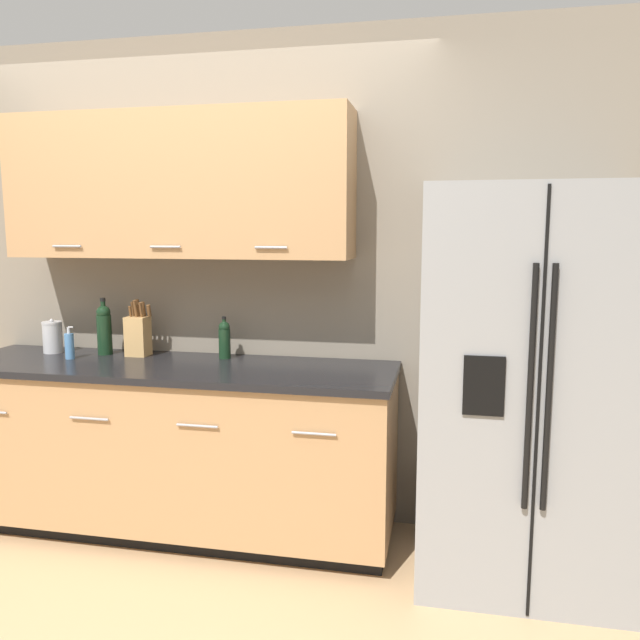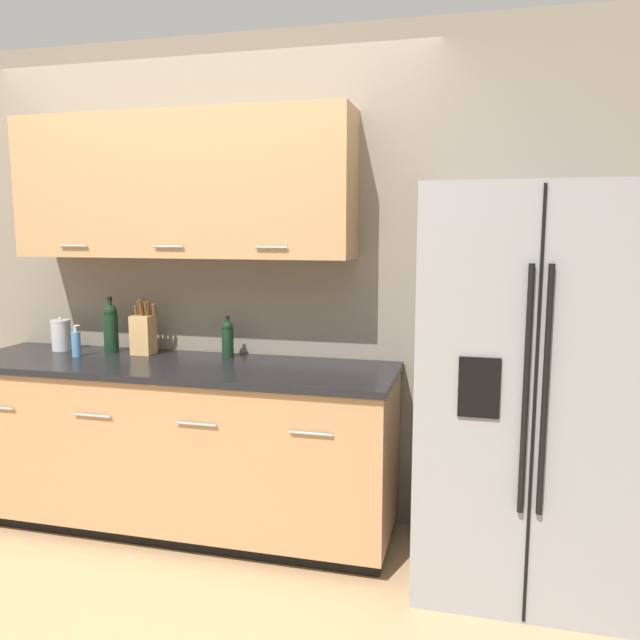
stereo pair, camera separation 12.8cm
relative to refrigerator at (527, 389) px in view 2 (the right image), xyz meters
The scene contains 9 objects.
ground_plane 2.07m from the refrigerator, 153.92° to the right, with size 14.00×14.00×0.00m, color tan.
wall_back 1.82m from the refrigerator, 168.09° to the left, with size 10.00×0.39×2.60m.
counter_unit 1.79m from the refrigerator, behind, with size 2.31×0.64×0.90m.
refrigerator is the anchor object (origin of this frame).
knife_block 2.02m from the refrigerator, behind, with size 0.13×0.10×0.31m.
wine_bottle 2.22m from the refrigerator, behind, with size 0.08×0.08×0.31m.
soap_dispenser 2.32m from the refrigerator, behind, with size 0.05×0.05×0.17m.
oil_bottle 1.54m from the refrigerator, behind, with size 0.06×0.06×0.23m.
steel_canister 2.52m from the refrigerator, behind, with size 0.11×0.11×0.19m.
Camera 2 is at (1.45, -1.99, 1.58)m, focal length 35.00 mm.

